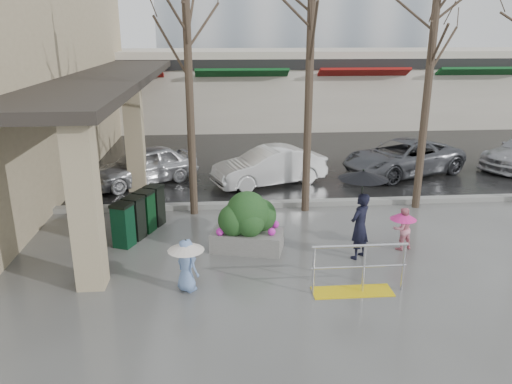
{
  "coord_description": "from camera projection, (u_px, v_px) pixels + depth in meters",
  "views": [
    {
      "loc": [
        -1.34,
        -9.85,
        4.95
      ],
      "look_at": [
        -0.41,
        1.41,
        1.3
      ],
      "focal_mm": 35.0,
      "sensor_mm": 36.0,
      "label": 1
    }
  ],
  "objects": [
    {
      "name": "pillar_front",
      "position": [
        85.0,
        205.0,
        9.65
      ],
      "size": [
        0.55,
        0.55,
        3.5
      ],
      "primitive_type": "cube",
      "color": "tan",
      "rests_on": "ground"
    },
    {
      "name": "handrail",
      "position": [
        356.0,
        275.0,
        9.82
      ],
      "size": [
        1.9,
        0.5,
        1.03
      ],
      "color": "yellow",
      "rests_on": "ground"
    },
    {
      "name": "tree_mideast",
      "position": [
        433.0,
        35.0,
        13.24
      ],
      "size": [
        3.2,
        3.2,
        6.5
      ],
      "color": "#382B21",
      "rests_on": "ground"
    },
    {
      "name": "car_c",
      "position": [
        403.0,
        157.0,
        17.92
      ],
      "size": [
        4.99,
        3.66,
        1.26
      ],
      "primitive_type": "imported",
      "rotation": [
        0.0,
        0.0,
        -1.18
      ],
      "color": "#53545A",
      "rests_on": "ground"
    },
    {
      "name": "car_a",
      "position": [
        143.0,
        166.0,
        16.82
      ],
      "size": [
        3.91,
        3.26,
        1.26
      ],
      "primitive_type": "imported",
      "rotation": [
        0.0,
        0.0,
        -1.0
      ],
      "color": "#BABBBF",
      "rests_on": "ground"
    },
    {
      "name": "pillar_back",
      "position": [
        135.0,
        137.0,
        15.82
      ],
      "size": [
        0.55,
        0.55,
        3.5
      ],
      "primitive_type": "cube",
      "color": "tan",
      "rests_on": "ground"
    },
    {
      "name": "street_asphalt",
      "position": [
        236.0,
        112.0,
        31.83
      ],
      "size": [
        120.0,
        36.0,
        0.01
      ],
      "primitive_type": "cube",
      "color": "black",
      "rests_on": "ground"
    },
    {
      "name": "planter",
      "position": [
        247.0,
        222.0,
        11.67
      ],
      "size": [
        1.81,
        1.22,
        1.44
      ],
      "rotation": [
        0.0,
        0.0,
        -0.26
      ],
      "color": "gray",
      "rests_on": "ground"
    },
    {
      "name": "tree_west",
      "position": [
        187.0,
        26.0,
        12.67
      ],
      "size": [
        3.2,
        3.2,
        6.8
      ],
      "color": "#382B21",
      "rests_on": "ground"
    },
    {
      "name": "ground",
      "position": [
        280.0,
        267.0,
        10.97
      ],
      "size": [
        120.0,
        120.0,
        0.0
      ],
      "primitive_type": "plane",
      "color": "#51514F",
      "rests_on": "ground"
    },
    {
      "name": "news_boxes",
      "position": [
        140.0,
        215.0,
        12.58
      ],
      "size": [
        1.16,
        1.95,
        1.08
      ],
      "rotation": [
        0.0,
        0.0,
        -0.4
      ],
      "color": "#0C3821",
      "rests_on": "ground"
    },
    {
      "name": "canopy_slab",
      "position": [
        113.0,
        72.0,
        17.07
      ],
      "size": [
        2.8,
        18.0,
        0.25
      ],
      "primitive_type": "cube",
      "color": "#2D2823",
      "rests_on": "pillar_front"
    },
    {
      "name": "child_pink",
      "position": [
        403.0,
        225.0,
        11.73
      ],
      "size": [
        0.62,
        0.62,
        1.03
      ],
      "rotation": [
        0.0,
        0.0,
        3.41
      ],
      "color": "pink",
      "rests_on": "ground"
    },
    {
      "name": "curb",
      "position": [
        263.0,
        204.0,
        14.74
      ],
      "size": [
        120.0,
        0.3,
        0.15
      ],
      "primitive_type": "cube",
      "color": "gray",
      "rests_on": "ground"
    },
    {
      "name": "car_b",
      "position": [
        269.0,
        166.0,
        16.72
      ],
      "size": [
        4.05,
        2.56,
        1.26
      ],
      "primitive_type": "imported",
      "rotation": [
        0.0,
        0.0,
        -1.22
      ],
      "color": "white",
      "rests_on": "ground"
    },
    {
      "name": "woman",
      "position": [
        361.0,
        206.0,
        11.07
      ],
      "size": [
        1.1,
        1.1,
        2.11
      ],
      "rotation": [
        0.0,
        0.0,
        3.85
      ],
      "color": "black",
      "rests_on": "ground"
    },
    {
      "name": "child_blue",
      "position": [
        186.0,
        259.0,
        9.81
      ],
      "size": [
        0.73,
        0.73,
        1.1
      ],
      "rotation": [
        0.0,
        0.0,
        2.37
      ],
      "color": "#6F8FC6",
      "rests_on": "ground"
    },
    {
      "name": "storefront_row",
      "position": [
        275.0,
        87.0,
        27.55
      ],
      "size": [
        34.0,
        6.74,
        4.0
      ],
      "color": "beige",
      "rests_on": "ground"
    },
    {
      "name": "tree_midwest",
      "position": [
        311.0,
        20.0,
        12.87
      ],
      "size": [
        3.2,
        3.2,
        7.0
      ],
      "color": "#382B21",
      "rests_on": "ground"
    }
  ]
}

